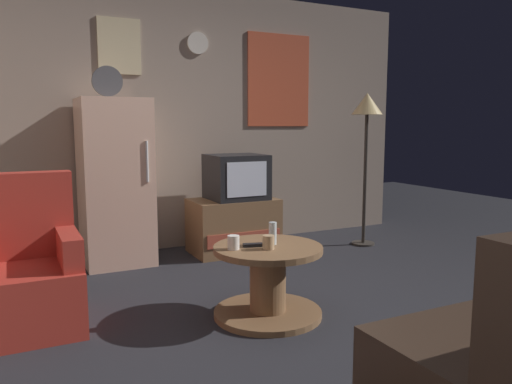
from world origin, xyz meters
TOP-DOWN VIEW (x-y plane):
  - ground_plane at (0.00, 0.00)m, footprint 12.00×12.00m
  - wall_with_art at (0.01, 2.45)m, footprint 5.20×0.12m
  - fridge at (-0.80, 2.07)m, footprint 0.60×0.62m
  - tv_stand at (0.32, 1.96)m, footprint 0.84×0.53m
  - crt_tv at (0.35, 1.95)m, footprint 0.54×0.51m
  - standing_lamp at (1.68, 1.62)m, footprint 0.32×0.32m
  - coffee_table at (-0.17, 0.30)m, footprint 0.72×0.72m
  - wine_glass at (-0.12, 0.32)m, footprint 0.05×0.05m
  - mug_ceramic_white at (-0.40, 0.32)m, footprint 0.08×0.08m
  - mug_ceramic_tan at (-0.20, 0.22)m, footprint 0.08×0.08m
  - remote_control at (-0.25, 0.32)m, footprint 0.16×0.08m
  - armchair at (-1.63, 0.83)m, footprint 0.68×0.68m

SIDE VIEW (x-z plane):
  - ground_plane at x=0.00m, z-range 0.00..0.00m
  - coffee_table at x=-0.17m, z-range 0.00..0.48m
  - tv_stand at x=0.32m, z-range 0.00..0.54m
  - armchair at x=-1.63m, z-range -0.14..0.82m
  - remote_control at x=-0.25m, z-range 0.48..0.50m
  - mug_ceramic_white at x=-0.40m, z-range 0.48..0.57m
  - mug_ceramic_tan at x=-0.20m, z-range 0.48..0.57m
  - wine_glass at x=-0.12m, z-range 0.48..0.63m
  - fridge at x=-0.80m, z-range -0.13..1.64m
  - crt_tv at x=0.35m, z-range 0.54..0.98m
  - wall_with_art at x=0.01m, z-range 0.01..2.63m
  - standing_lamp at x=1.68m, z-range 0.56..2.15m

